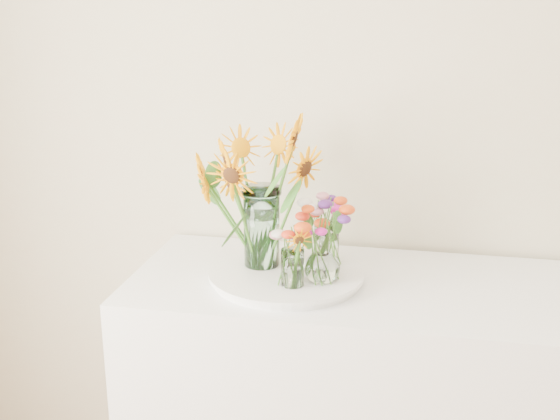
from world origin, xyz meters
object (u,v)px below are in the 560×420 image
object	(u,v)px
counter	(364,417)
tray	(286,276)
mason_jar	(262,227)
small_vase_b	(322,257)
small_vase_a	(293,268)
small_vase_c	(326,244)

from	to	relation	value
counter	tray	size ratio (longest dim) A/B	3.25
mason_jar	small_vase_b	xyz separation A→B (m)	(0.19, -0.09, -0.05)
tray	mason_jar	distance (m)	0.16
small_vase_a	small_vase_b	distance (m)	0.09
tray	small_vase_c	size ratio (longest dim) A/B	3.31
mason_jar	small_vase_c	world-z (taller)	mason_jar
tray	mason_jar	size ratio (longest dim) A/B	1.75
small_vase_b	tray	bearing A→B (deg)	156.22
small_vase_c	mason_jar	bearing A→B (deg)	-163.81
mason_jar	small_vase_b	world-z (taller)	mason_jar
tray	small_vase_a	world-z (taller)	small_vase_a
counter	mason_jar	xyz separation A→B (m)	(-0.32, 0.00, 0.60)
counter	small_vase_c	bearing A→B (deg)	156.63
tray	mason_jar	bearing A→B (deg)	156.14
counter	tray	bearing A→B (deg)	-172.62
small_vase_a	counter	bearing A→B (deg)	32.83
counter	small_vase_c	distance (m)	0.56
small_vase_a	small_vase_c	distance (m)	0.20
tray	small_vase_c	xyz separation A→B (m)	(0.10, 0.09, 0.08)
counter	small_vase_a	distance (m)	0.58
mason_jar	small_vase_a	world-z (taller)	mason_jar
counter	mason_jar	bearing A→B (deg)	179.15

